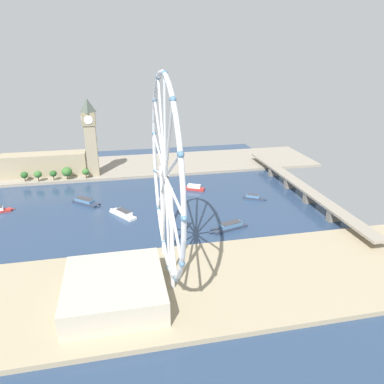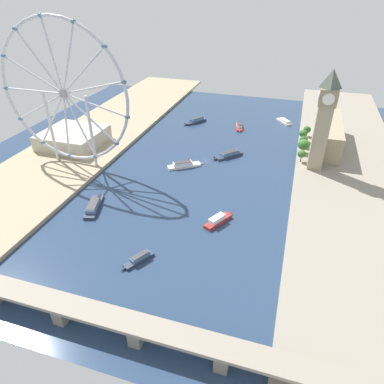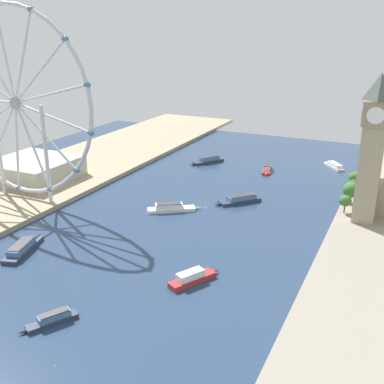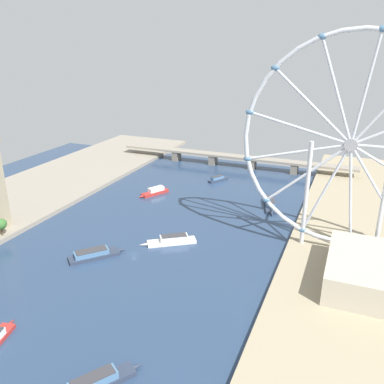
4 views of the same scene
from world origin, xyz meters
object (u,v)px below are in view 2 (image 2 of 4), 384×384
parliament_block (328,133)px  tour_boat_2 (196,121)px  tour_boat_1 (218,220)px  tour_boat_6 (94,206)px  riverside_hall (73,138)px  tour_boat_3 (229,154)px  tour_boat_7 (139,259)px  ferris_wheel (64,94)px  tour_boat_0 (239,126)px  river_bridge (99,316)px  tour_boat_4 (284,121)px  tour_boat_5 (184,165)px  clock_tower (324,120)px

parliament_block → tour_boat_2: parliament_block is taller
tour_boat_1 → tour_boat_6: bearing=124.4°
riverside_hall → tour_boat_2: size_ratio=1.89×
tour_boat_3 → tour_boat_7: bearing=34.0°
parliament_block → tour_boat_3: bearing=28.7°
ferris_wheel → tour_boat_7: ferris_wheel is taller
tour_boat_0 → ferris_wheel: bearing=-56.2°
river_bridge → tour_boat_4: bearing=-101.2°
ferris_wheel → tour_boat_2: 162.93m
tour_boat_4 → tour_boat_5: size_ratio=0.77×
tour_boat_2 → tour_boat_3: tour_boat_2 is taller
tour_boat_1 → tour_boat_2: 192.78m
tour_boat_6 → tour_boat_7: 68.31m
clock_tower → tour_boat_6: size_ratio=2.37×
riverside_hall → river_bridge: (-131.10, 177.02, -1.56)m
clock_tower → tour_boat_0: bearing=-44.6°
river_bridge → ferris_wheel: bearing=-53.5°
tour_boat_6 → ferris_wheel: bearing=25.4°
riverside_hall → river_bridge: bearing=126.5°
ferris_wheel → riverside_hall: size_ratio=2.16×
tour_boat_1 → tour_boat_7: 62.32m
parliament_block → riverside_hall: bearing=17.0°
tour_boat_7 → tour_boat_4: bearing=-163.8°
clock_tower → tour_boat_0: 121.17m
river_bridge → tour_boat_7: river_bridge is taller
tour_boat_5 → ferris_wheel: bearing=160.6°
clock_tower → parliament_block: size_ratio=0.93×
riverside_hall → tour_boat_4: size_ratio=2.31×
tour_boat_2 → riverside_hall: bearing=-9.6°
parliament_block → tour_boat_6: parliament_block is taller
tour_boat_0 → tour_boat_3: 74.50m
ferris_wheel → tour_boat_0: bearing=-132.7°
tour_boat_2 → tour_boat_7: bearing=42.2°
tour_boat_6 → tour_boat_4: bearing=-44.7°
river_bridge → tour_boat_0: river_bridge is taller
clock_tower → ferris_wheel: size_ratio=0.70×
ferris_wheel → tour_boat_2: bearing=-117.8°
riverside_hall → tour_boat_7: (-129.29, 129.68, -8.14)m
river_bridge → tour_boat_3: size_ratio=8.28×
river_bridge → tour_boat_5: river_bridge is taller
parliament_block → tour_boat_5: (119.90, 79.86, -12.93)m
tour_boat_5 → tour_boat_2: bearing=67.0°
river_bridge → clock_tower: bearing=-115.8°
ferris_wheel → riverside_hall: 67.17m
tour_boat_1 → tour_boat_4: 211.28m
river_bridge → tour_boat_5: size_ratio=7.51×
tour_boat_7 → tour_boat_1: bearing=174.7°
tour_boat_4 → river_bridge: bearing=130.6°
tour_boat_0 → tour_boat_5: tour_boat_5 is taller
tour_boat_0 → riverside_hall: bearing=-69.3°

